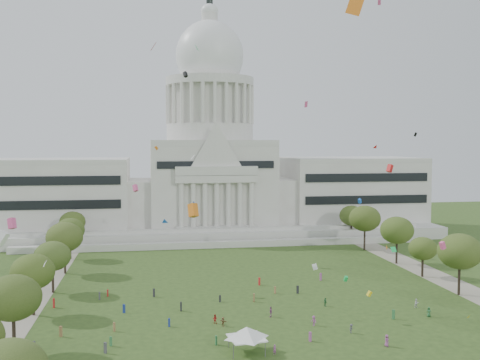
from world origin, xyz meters
name	(u,v)px	position (x,y,z in m)	size (l,w,h in m)	color
ground	(281,332)	(0.00, 0.00, 0.00)	(400.00, 400.00, 0.00)	#2F481B
capitol	(210,173)	(0.00, 113.59, 22.30)	(160.00, 64.50, 91.30)	beige
path_left	(31,298)	(-48.00, 30.00, 0.02)	(8.00, 160.00, 0.04)	gray
path_right	(445,280)	(48.00, 30.00, 0.02)	(8.00, 160.00, 0.04)	gray
row_tree_l_1	(13,298)	(-44.07, -2.96, 8.95)	(8.86, 8.86, 12.59)	black
row_tree_l_2	(33,272)	(-45.04, 17.30, 8.51)	(8.42, 8.42, 11.97)	black
row_tree_r_2	(460,251)	(44.17, 17.44, 9.66)	(9.55, 9.55, 13.58)	black
row_tree_l_3	(52,256)	(-44.09, 33.92, 8.21)	(8.12, 8.12, 11.55)	black
row_tree_r_3	(423,249)	(44.40, 34.48, 7.08)	(7.01, 7.01, 9.98)	black
row_tree_l_4	(64,237)	(-44.08, 52.42, 9.39)	(9.29, 9.29, 13.21)	black
row_tree_r_4	(397,230)	(44.76, 50.04, 9.29)	(9.19, 9.19, 13.06)	black
row_tree_l_5	(70,230)	(-45.22, 71.01, 8.42)	(8.33, 8.33, 11.85)	black
row_tree_r_5	(365,219)	(43.49, 70.19, 9.93)	(9.82, 9.82, 13.96)	black
row_tree_l_6	(72,222)	(-46.87, 89.14, 8.27)	(8.19, 8.19, 11.64)	black
row_tree_r_6	(352,216)	(45.96, 88.13, 8.51)	(8.42, 8.42, 11.97)	black
event_tent	(247,332)	(-7.70, -8.39, 3.26)	(8.53, 8.53, 4.21)	#4C4C4C
person_0	(429,312)	(30.01, 4.04, 0.95)	(0.93, 0.60, 1.90)	#33723F
person_2	(417,303)	(30.45, 9.88, 0.94)	(0.91, 0.56, 1.87)	silver
person_3	(314,321)	(6.66, 2.48, 0.92)	(1.19, 0.61, 1.83)	#994C8C
person_4	(271,312)	(0.02, 8.75, 1.00)	(1.18, 0.64, 2.01)	#994C8C
person_5	(223,322)	(-9.71, 4.84, 0.85)	(1.57, 0.62, 1.69)	olive
person_6	(387,341)	(15.39, -9.60, 0.98)	(0.96, 0.63, 1.97)	#994C8C
person_7	(275,350)	(-3.53, -10.08, 0.80)	(0.58, 0.43, 1.60)	#994C8C
person_8	(215,319)	(-11.01, 6.60, 0.86)	(0.84, 0.52, 1.72)	#B21E1E
person_9	(351,329)	(11.98, -2.50, 0.81)	(1.05, 0.54, 1.63)	#4C4C51
person_10	(325,302)	(12.55, 13.88, 0.89)	(1.05, 0.57, 1.79)	#33723F
distant_crowd	(193,308)	(-14.49, 14.04, 0.85)	(65.16, 40.82, 1.92)	#4C4C51
kite_swarm	(294,161)	(3.62, 5.66, 29.94)	(91.01, 102.02, 61.66)	black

